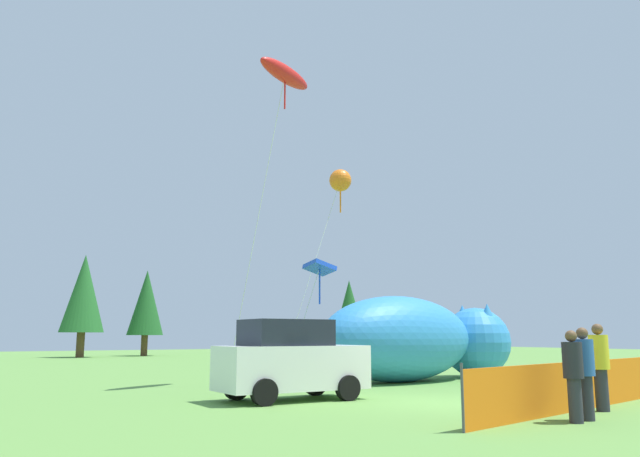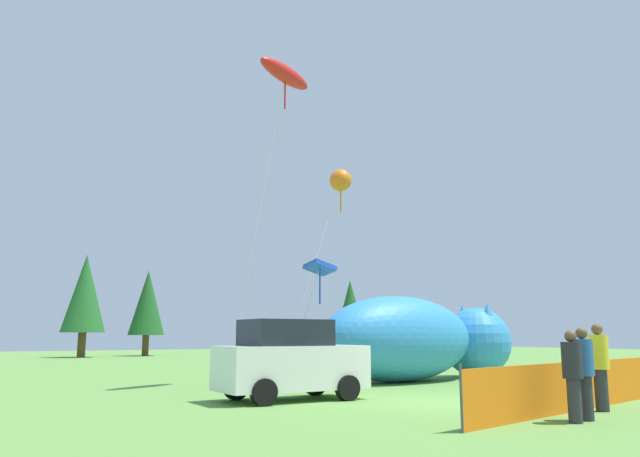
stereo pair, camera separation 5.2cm
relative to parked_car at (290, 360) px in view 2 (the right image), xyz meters
name	(u,v)px [view 2 (the right image)]	position (x,y,z in m)	size (l,w,h in m)	color
ground_plane	(449,404)	(2.99, -2.68, -1.01)	(120.00, 120.00, 0.00)	#609342
parked_car	(290,360)	(0.00, 0.00, 0.00)	(3.86, 1.89, 2.06)	white
folding_chair	(580,378)	(6.79, -3.64, -0.48)	(0.65, 0.65, 0.94)	maroon
inflatable_cat	(418,342)	(7.32, 3.56, 0.40)	(9.25, 3.79, 3.06)	#338CD8
safety_fence	(583,385)	(4.75, -5.21, -0.48)	(9.66, 2.20, 1.18)	orange
spectator_in_green_shirt	(584,369)	(3.14, -6.43, -0.02)	(0.40, 0.40, 1.82)	#2D2D38
spectator_in_grey_shirt	(599,363)	(4.76, -5.65, 0.03)	(0.42, 0.42, 1.92)	#2D2D38
spectator_in_red_shirt	(573,372)	(2.65, -6.53, -0.05)	(0.38, 0.38, 1.76)	#2D2D38
kite_blue_box	(320,269)	(3.60, 4.44, 2.97)	(1.75, 0.92, 4.32)	silver
kite_orange_flower	(340,181)	(5.26, 5.56, 6.67)	(3.39, 0.88, 8.16)	silver
kite_red_lizard	(285,75)	(1.90, 4.02, 9.79)	(3.13, 2.08, 11.21)	silver
horizon_tree_east	(85,294)	(1.61, 35.73, 3.78)	(3.27, 3.27, 7.80)	brown
horizon_tree_west	(147,303)	(6.71, 36.64, 3.25)	(2.91, 2.91, 6.94)	brown
horizon_tree_mid	(350,309)	(20.89, 27.95, 2.74)	(2.56, 2.56, 6.11)	brown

